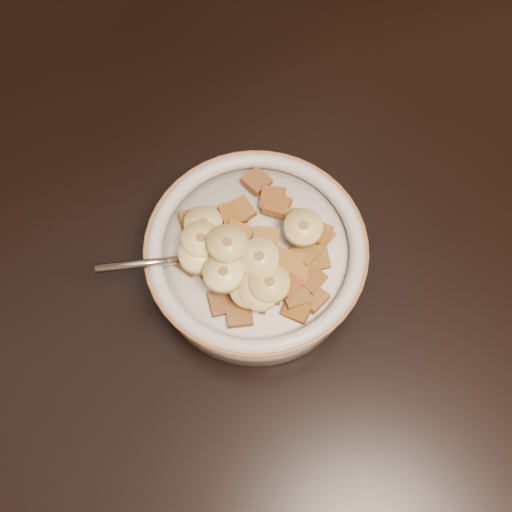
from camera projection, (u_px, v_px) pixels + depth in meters
floor at (224, 367)px, 1.28m from camera, size 4.00×4.50×0.10m
table at (183, 200)px, 0.56m from camera, size 1.42×0.94×0.04m
cereal_bowl at (256, 260)px, 0.49m from camera, size 0.17×0.17×0.04m
milk at (256, 250)px, 0.47m from camera, size 0.15×0.15×0.00m
spoon at (222, 255)px, 0.46m from camera, size 0.05×0.04×0.01m
cereal_square_0 at (268, 291)px, 0.44m from camera, size 0.03×0.03×0.01m
cereal_square_1 at (222, 273)px, 0.45m from camera, size 0.03×0.03×0.01m
cereal_square_2 at (316, 258)px, 0.46m from camera, size 0.03×0.03×0.01m
cereal_square_3 at (239, 314)px, 0.44m from camera, size 0.03×0.03×0.01m
cereal_square_4 at (256, 181)px, 0.49m from camera, size 0.03×0.02×0.01m
cereal_square_5 at (238, 235)px, 0.45m from camera, size 0.03×0.03×0.01m
cereal_square_6 at (318, 233)px, 0.47m from camera, size 0.03×0.03×0.01m
cereal_square_7 at (312, 297)px, 0.45m from camera, size 0.03×0.03×0.01m
cereal_square_8 at (319, 236)px, 0.47m from camera, size 0.03×0.03×0.01m
cereal_square_9 at (305, 255)px, 0.46m from camera, size 0.03×0.03×0.01m
cereal_square_10 at (245, 283)px, 0.44m from camera, size 0.03×0.03×0.01m
cereal_square_11 at (311, 279)px, 0.45m from camera, size 0.03×0.03×0.01m
cereal_square_12 at (306, 253)px, 0.46m from camera, size 0.02×0.02×0.01m
cereal_square_13 at (205, 262)px, 0.46m from camera, size 0.02×0.02×0.01m
cereal_square_14 at (282, 261)px, 0.45m from camera, size 0.03×0.03×0.01m
cereal_square_15 at (192, 222)px, 0.47m from camera, size 0.03×0.02×0.01m
cereal_square_16 at (222, 302)px, 0.45m from camera, size 0.02×0.02×0.01m
cereal_square_17 at (190, 261)px, 0.46m from camera, size 0.03×0.03×0.01m
cereal_square_18 at (296, 294)px, 0.45m from camera, size 0.02×0.02×0.01m
cereal_square_19 at (298, 308)px, 0.44m from camera, size 0.03×0.03×0.01m
cereal_square_20 at (266, 240)px, 0.45m from camera, size 0.03×0.03×0.01m
cereal_square_21 at (287, 282)px, 0.45m from camera, size 0.03×0.03×0.01m
cereal_square_22 at (273, 199)px, 0.48m from camera, size 0.03×0.03×0.01m
cereal_square_23 at (258, 298)px, 0.44m from camera, size 0.03×0.03×0.01m
cereal_square_24 at (297, 221)px, 0.47m from camera, size 0.03×0.03×0.01m
cereal_square_25 at (301, 268)px, 0.45m from camera, size 0.03×0.03×0.01m
cereal_square_26 at (277, 206)px, 0.48m from camera, size 0.03×0.03×0.01m
cereal_square_27 at (233, 214)px, 0.46m from camera, size 0.02×0.02×0.01m
cereal_square_28 at (203, 252)px, 0.46m from camera, size 0.03×0.03×0.01m
cereal_square_29 at (240, 211)px, 0.47m from camera, size 0.02×0.02×0.01m
banana_slice_0 at (250, 289)px, 0.44m from camera, size 0.04×0.04×0.02m
banana_slice_1 at (303, 228)px, 0.45m from camera, size 0.04×0.04×0.01m
banana_slice_2 at (224, 273)px, 0.43m from camera, size 0.04×0.04×0.01m
banana_slice_3 at (259, 258)px, 0.44m from camera, size 0.03×0.03×0.01m
banana_slice_4 at (201, 240)px, 0.45m from camera, size 0.04×0.04×0.01m
banana_slice_5 at (270, 284)px, 0.43m from camera, size 0.04×0.04×0.01m
banana_slice_6 at (198, 255)px, 0.45m from camera, size 0.04×0.04×0.01m
banana_slice_7 at (259, 291)px, 0.43m from camera, size 0.04×0.04×0.01m
banana_slice_8 at (227, 244)px, 0.44m from camera, size 0.04×0.04×0.01m
banana_slice_9 at (204, 225)px, 0.46m from camera, size 0.04×0.04×0.01m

